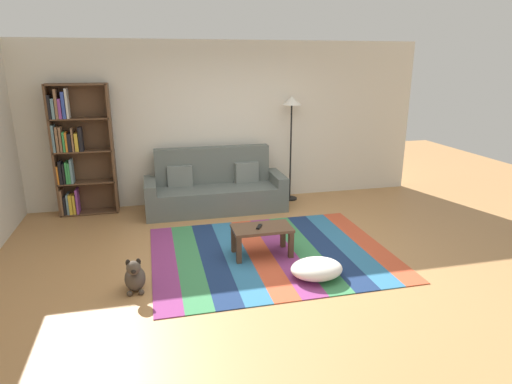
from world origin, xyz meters
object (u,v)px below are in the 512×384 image
(coffee_table, at_px, (262,233))
(dog, at_px, (135,277))
(couch, at_px, (215,189))
(standing_lamp, at_px, (292,114))
(bookshelf, at_px, (76,151))
(tv_remote, at_px, (259,227))
(pouf, at_px, (317,269))

(coffee_table, distance_m, dog, 1.64)
(couch, xyz_separation_m, dog, (-1.24, -2.49, -0.18))
(standing_lamp, bearing_deg, couch, -171.16)
(couch, bearing_deg, dog, -116.58)
(bookshelf, relative_size, coffee_table, 2.77)
(tv_remote, bearing_deg, coffee_table, 35.11)
(couch, height_order, tv_remote, couch)
(couch, height_order, standing_lamp, standing_lamp)
(pouf, distance_m, standing_lamp, 3.27)
(couch, distance_m, standing_lamp, 1.81)
(coffee_table, xyz_separation_m, pouf, (0.45, -0.74, -0.19))
(coffee_table, distance_m, standing_lamp, 2.69)
(tv_remote, bearing_deg, couch, 125.08)
(couch, height_order, bookshelf, bookshelf)
(coffee_table, bearing_deg, bookshelf, 137.27)
(couch, distance_m, pouf, 2.80)
(bookshelf, xyz_separation_m, pouf, (2.87, -2.97, -0.91))
(couch, relative_size, bookshelf, 1.10)
(bookshelf, distance_m, tv_remote, 3.33)
(coffee_table, bearing_deg, standing_lamp, 63.69)
(pouf, relative_size, standing_lamp, 0.33)
(bookshelf, height_order, standing_lamp, bookshelf)
(standing_lamp, bearing_deg, tv_remote, -117.05)
(coffee_table, bearing_deg, tv_remote, -172.44)
(dog, xyz_separation_m, standing_lamp, (2.61, 2.70, 1.34))
(couch, distance_m, tv_remote, 1.97)
(coffee_table, relative_size, pouf, 1.24)
(coffee_table, distance_m, pouf, 0.89)
(pouf, xyz_separation_m, tv_remote, (-0.49, 0.73, 0.28))
(couch, relative_size, dog, 5.69)
(dog, bearing_deg, couch, 63.42)
(couch, height_order, coffee_table, couch)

